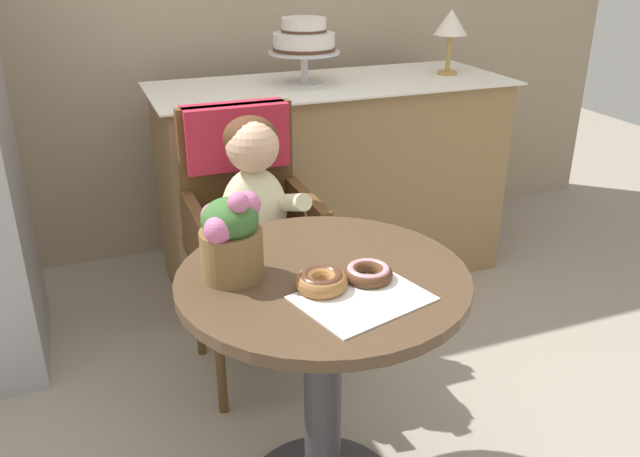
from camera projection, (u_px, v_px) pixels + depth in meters
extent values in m
cylinder|color=#4C3826|center=(323.00, 279.00, 1.59)|extent=(0.72, 0.72, 0.03)
cylinder|color=#333338|center=(323.00, 398.00, 1.74)|extent=(0.10, 0.10, 0.69)
cube|color=brown|center=(255.00, 255.00, 2.24)|extent=(0.42, 0.42, 0.04)
cube|color=brown|center=(237.00, 169.00, 2.29)|extent=(0.40, 0.04, 0.46)
cube|color=brown|center=(198.00, 234.00, 2.13)|extent=(0.04, 0.38, 0.18)
cube|color=brown|center=(307.00, 218.00, 2.25)|extent=(0.04, 0.38, 0.18)
cube|color=#B22338|center=(236.00, 136.00, 2.25)|extent=(0.36, 0.11, 0.22)
cylinder|color=brown|center=(220.00, 355.00, 2.12)|extent=(0.03, 0.03, 0.45)
cylinder|color=brown|center=(323.00, 333.00, 2.24)|extent=(0.03, 0.03, 0.45)
cylinder|color=brown|center=(198.00, 303.00, 2.43)|extent=(0.03, 0.03, 0.45)
cylinder|color=brown|center=(289.00, 286.00, 2.55)|extent=(0.03, 0.03, 0.45)
ellipsoid|color=beige|center=(255.00, 211.00, 2.15)|extent=(0.22, 0.16, 0.30)
sphere|color=#E0B293|center=(253.00, 146.00, 2.05)|extent=(0.17, 0.17, 0.17)
ellipsoid|color=#4C2D19|center=(251.00, 137.00, 2.06)|extent=(0.17, 0.17, 0.14)
cylinder|color=beige|center=(232.00, 211.00, 2.02)|extent=(0.08, 0.23, 0.13)
sphere|color=#E0B293|center=(243.00, 240.00, 1.99)|extent=(0.06, 0.06, 0.06)
cylinder|color=beige|center=(290.00, 203.00, 2.08)|extent=(0.08, 0.23, 0.13)
sphere|color=#E0B293|center=(296.00, 232.00, 2.04)|extent=(0.06, 0.06, 0.06)
cylinder|color=#3F4760|center=(246.00, 254.00, 2.11)|extent=(0.09, 0.22, 0.09)
cylinder|color=#3F4760|center=(258.00, 316.00, 2.08)|extent=(0.08, 0.08, 0.26)
cylinder|color=#3F4760|center=(279.00, 249.00, 2.14)|extent=(0.09, 0.22, 0.09)
cylinder|color=#3F4760|center=(290.00, 309.00, 2.12)|extent=(0.08, 0.08, 0.26)
cube|color=white|center=(362.00, 298.00, 1.47)|extent=(0.33, 0.28, 0.00)
torus|color=#4C2D19|center=(368.00, 274.00, 1.55)|extent=(0.12, 0.12, 0.03)
torus|color=pink|center=(368.00, 270.00, 1.54)|extent=(0.10, 0.10, 0.02)
torus|color=#936033|center=(322.00, 282.00, 1.50)|extent=(0.12, 0.12, 0.04)
torus|color=#512D1E|center=(322.00, 277.00, 1.50)|extent=(0.10, 0.10, 0.02)
cylinder|color=brown|center=(232.00, 254.00, 1.55)|extent=(0.15, 0.15, 0.12)
ellipsoid|color=#38662D|center=(230.00, 219.00, 1.51)|extent=(0.14, 0.14, 0.10)
sphere|color=#CC6699|center=(247.00, 205.00, 1.52)|extent=(0.07, 0.07, 0.07)
sphere|color=#CC6699|center=(228.00, 214.00, 1.54)|extent=(0.05, 0.05, 0.05)
sphere|color=#CC6699|center=(214.00, 216.00, 1.52)|extent=(0.06, 0.06, 0.06)
sphere|color=#CC6699|center=(218.00, 230.00, 1.47)|extent=(0.07, 0.07, 0.07)
sphere|color=#CC6699|center=(238.00, 203.00, 1.47)|extent=(0.05, 0.05, 0.05)
cube|color=#93754C|center=(332.00, 181.00, 2.98)|extent=(1.50, 0.56, 0.90)
cube|color=white|center=(332.00, 83.00, 2.80)|extent=(1.56, 0.62, 0.01)
cylinder|color=silver|center=(304.00, 84.00, 2.76)|extent=(0.16, 0.16, 0.01)
cylinder|color=silver|center=(304.00, 68.00, 2.73)|extent=(0.03, 0.03, 0.12)
cylinder|color=silver|center=(304.00, 52.00, 2.71)|extent=(0.30, 0.30, 0.01)
cylinder|color=white|center=(304.00, 42.00, 2.69)|extent=(0.26, 0.25, 0.08)
cylinder|color=#4C2D1E|center=(304.00, 49.00, 2.70)|extent=(0.26, 0.26, 0.01)
cylinder|color=white|center=(304.00, 25.00, 2.66)|extent=(0.18, 0.18, 0.06)
cylinder|color=#4C2D1E|center=(304.00, 30.00, 2.67)|extent=(0.19, 0.19, 0.01)
cylinder|color=#B28C47|center=(447.00, 73.00, 2.97)|extent=(0.09, 0.09, 0.01)
cylinder|color=#B28C47|center=(449.00, 53.00, 2.93)|extent=(0.02, 0.02, 0.16)
cone|color=silver|center=(451.00, 22.00, 2.88)|extent=(0.15, 0.15, 0.11)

